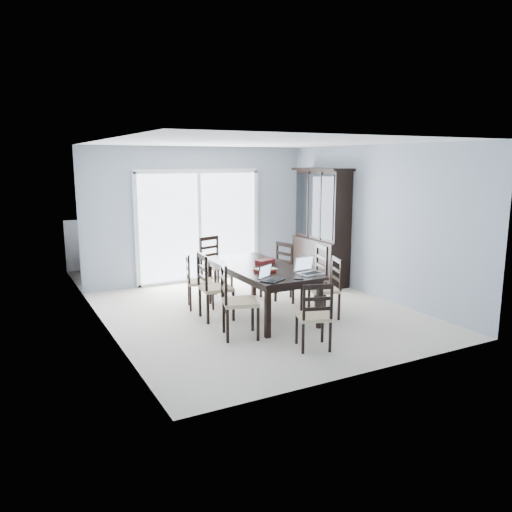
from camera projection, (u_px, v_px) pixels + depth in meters
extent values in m
plane|color=beige|center=(260.00, 313.00, 7.76)|extent=(5.00, 5.00, 0.00)
plane|color=white|center=(260.00, 142.00, 7.27)|extent=(5.00, 5.00, 0.00)
cube|color=#93A1B0|center=(199.00, 215.00, 9.68)|extent=(4.50, 0.02, 2.60)
cube|color=#93A1B0|center=(108.00, 242.00, 6.48)|extent=(0.02, 5.00, 2.60)
cube|color=#93A1B0|center=(375.00, 222.00, 8.55)|extent=(0.02, 5.00, 2.60)
cube|color=gray|center=(183.00, 272.00, 10.81)|extent=(4.50, 2.00, 0.10)
cube|color=#99999E|center=(168.00, 239.00, 11.56)|extent=(4.50, 0.06, 1.10)
cube|color=black|center=(260.00, 268.00, 7.63)|extent=(1.00, 2.20, 0.04)
cube|color=black|center=(260.00, 271.00, 7.64)|extent=(0.88, 2.08, 0.10)
cube|color=black|center=(268.00, 313.00, 6.64)|extent=(0.07, 0.07, 0.69)
cube|color=black|center=(320.00, 305.00, 7.02)|extent=(0.07, 0.07, 0.69)
cube|color=black|center=(209.00, 281.00, 8.37)|extent=(0.07, 0.07, 0.69)
cube|color=black|center=(254.00, 276.00, 8.76)|extent=(0.07, 0.07, 0.69)
cube|color=black|center=(320.00, 261.00, 9.69)|extent=(0.45, 1.30, 0.85)
cube|color=black|center=(323.00, 205.00, 9.50)|extent=(0.38, 1.30, 1.30)
cube|color=black|center=(322.00, 169.00, 9.36)|extent=(0.50, 1.38, 0.05)
cube|color=black|center=(327.00, 207.00, 9.05)|extent=(0.02, 0.36, 1.18)
cube|color=black|center=(314.00, 206.00, 9.41)|extent=(0.02, 0.36, 1.18)
cube|color=black|center=(302.00, 204.00, 9.78)|extent=(0.02, 0.36, 1.18)
cube|color=silver|center=(199.00, 228.00, 9.71)|extent=(2.40, 0.02, 2.10)
cube|color=white|center=(198.00, 171.00, 9.50)|extent=(2.52, 0.05, 0.08)
cube|color=white|center=(200.00, 228.00, 9.70)|extent=(0.06, 0.05, 2.10)
cube|color=white|center=(201.00, 279.00, 9.90)|extent=(2.52, 0.05, 0.05)
cube|color=black|center=(224.00, 317.00, 6.86)|extent=(0.05, 0.05, 0.46)
cube|color=black|center=(228.00, 326.00, 6.47)|extent=(0.05, 0.05, 0.46)
cube|color=black|center=(253.00, 315.00, 6.93)|extent=(0.05, 0.05, 0.46)
cube|color=black|center=(258.00, 324.00, 6.54)|extent=(0.05, 0.05, 0.46)
cube|color=tan|center=(240.00, 302.00, 6.65)|extent=(0.56, 0.56, 0.05)
cube|color=black|center=(200.00, 302.00, 7.57)|extent=(0.04, 0.04, 0.44)
cube|color=black|center=(208.00, 309.00, 7.22)|extent=(0.04, 0.04, 0.44)
cube|color=black|center=(224.00, 299.00, 7.72)|extent=(0.04, 0.04, 0.44)
cube|color=black|center=(233.00, 306.00, 7.37)|extent=(0.04, 0.04, 0.44)
cube|color=tan|center=(216.00, 288.00, 7.42)|extent=(0.47, 0.47, 0.05)
cube|color=black|center=(189.00, 293.00, 8.17)|extent=(0.04, 0.04, 0.40)
cube|color=black|center=(191.00, 299.00, 7.83)|extent=(0.04, 0.04, 0.40)
cube|color=black|center=(210.00, 292.00, 8.24)|extent=(0.04, 0.04, 0.40)
cube|color=black|center=(213.00, 298.00, 7.90)|extent=(0.04, 0.04, 0.40)
cube|color=tan|center=(200.00, 282.00, 7.99)|extent=(0.48, 0.48, 0.05)
cube|color=black|center=(339.00, 307.00, 7.40)|extent=(0.04, 0.04, 0.40)
cube|color=black|center=(331.00, 300.00, 7.75)|extent=(0.04, 0.04, 0.40)
cube|color=black|center=(316.00, 308.00, 7.34)|extent=(0.04, 0.04, 0.40)
cube|color=black|center=(309.00, 301.00, 7.69)|extent=(0.04, 0.04, 0.40)
cube|color=tan|center=(324.00, 290.00, 7.50)|extent=(0.50, 0.50, 0.05)
cube|color=black|center=(325.00, 295.00, 7.97)|extent=(0.04, 0.04, 0.45)
cube|color=black|center=(315.00, 289.00, 8.34)|extent=(0.04, 0.04, 0.45)
cube|color=black|center=(302.00, 297.00, 7.86)|extent=(0.04, 0.04, 0.45)
cube|color=black|center=(293.00, 291.00, 8.24)|extent=(0.04, 0.04, 0.45)
cube|color=tan|center=(309.00, 278.00, 8.05)|extent=(0.52, 0.52, 0.05)
cube|color=black|center=(291.00, 286.00, 8.61)|extent=(0.04, 0.04, 0.42)
cube|color=black|center=(276.00, 282.00, 8.89)|extent=(0.04, 0.04, 0.42)
cube|color=black|center=(276.00, 289.00, 8.38)|extent=(0.04, 0.04, 0.42)
cube|color=black|center=(261.00, 285.00, 8.65)|extent=(0.04, 0.04, 0.42)
cube|color=tan|center=(276.00, 273.00, 8.59)|extent=(0.49, 0.49, 0.05)
cube|color=black|center=(303.00, 339.00, 6.11)|extent=(0.04, 0.04, 0.39)
cube|color=black|center=(330.00, 337.00, 6.16)|extent=(0.04, 0.04, 0.39)
cube|color=black|center=(297.00, 329.00, 6.44)|extent=(0.04, 0.04, 0.39)
cube|color=black|center=(322.00, 328.00, 6.50)|extent=(0.04, 0.04, 0.39)
cube|color=tan|center=(313.00, 317.00, 6.26)|extent=(0.48, 0.48, 0.05)
cube|color=black|center=(218.00, 276.00, 9.34)|extent=(0.04, 0.04, 0.43)
cube|color=black|center=(202.00, 279.00, 9.08)|extent=(0.04, 0.04, 0.43)
cube|color=black|center=(232.00, 279.00, 9.07)|extent=(0.04, 0.04, 0.43)
cube|color=black|center=(215.00, 283.00, 8.80)|extent=(0.04, 0.04, 0.43)
cube|color=tan|center=(217.00, 266.00, 9.02)|extent=(0.53, 0.53, 0.05)
cube|color=black|center=(273.00, 280.00, 6.70)|extent=(0.38, 0.34, 0.02)
cube|color=silver|center=(273.00, 272.00, 6.68)|extent=(0.26, 0.16, 0.16)
cube|color=#BBBBBE|center=(310.00, 274.00, 7.09)|extent=(0.38, 0.29, 0.02)
cube|color=silver|center=(311.00, 265.00, 7.07)|extent=(0.31, 0.08, 0.19)
cube|color=maroon|center=(265.00, 271.00, 7.24)|extent=(0.28, 0.22, 0.03)
cube|color=gold|center=(266.00, 269.00, 7.24)|extent=(0.33, 0.28, 0.01)
cube|color=black|center=(299.00, 279.00, 6.78)|extent=(0.14, 0.11, 0.01)
cube|color=#470F0E|center=(265.00, 262.00, 7.75)|extent=(0.34, 0.25, 0.08)
cube|color=maroon|center=(157.00, 250.00, 10.60)|extent=(2.06, 1.88, 0.93)
cube|color=gray|center=(156.00, 227.00, 10.51)|extent=(2.12, 1.94, 0.06)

